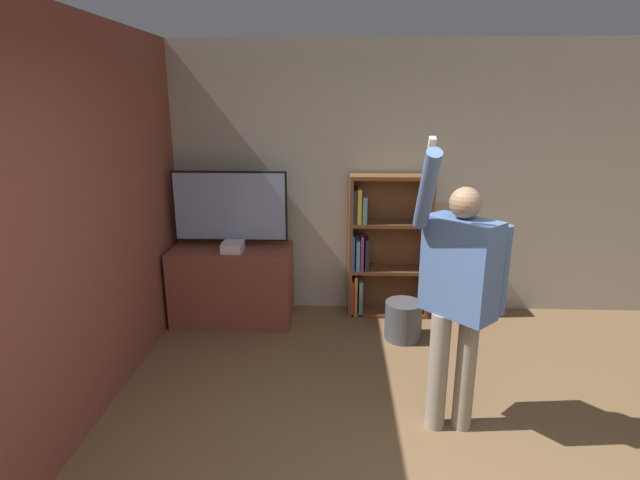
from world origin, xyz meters
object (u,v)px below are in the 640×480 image
television (230,208)px  bookshelf (381,247)px  person (459,289)px  waste_bin (403,320)px  game_console (233,247)px

television → bookshelf: 1.54m
bookshelf → person: 1.91m
waste_bin → television: bearing=166.0°
television → waste_bin: television is taller
game_console → television: bearing=104.5°
television → person: 2.48m
person → bookshelf: bearing=146.5°
bookshelf → person: size_ratio=0.74×
person → waste_bin: size_ratio=5.44×
game_console → bookshelf: bookshelf is taller
person → game_console: bearing=-174.6°
person → television: bearing=-176.8°
television → bookshelf: (1.47, 0.16, -0.42)m
game_console → bookshelf: size_ratio=0.16×
television → person: (1.80, -1.70, -0.13)m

